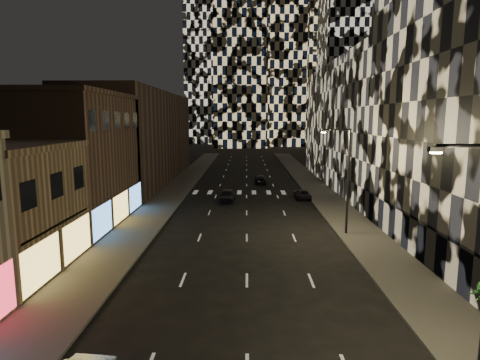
{
  "coord_description": "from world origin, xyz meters",
  "views": [
    {
      "loc": [
        -0.05,
        -3.71,
        9.96
      ],
      "look_at": [
        -0.46,
        22.06,
        6.0
      ],
      "focal_mm": 30.0,
      "sensor_mm": 36.0,
      "label": 1
    }
  ],
  "objects_px": {
    "car_dark_oncoming": "(260,179)",
    "car_dark_rightlane": "(303,195)",
    "car_dark_midlane": "(227,196)",
    "streetlight_far": "(346,174)"
  },
  "relations": [
    {
      "from": "car_dark_oncoming",
      "to": "car_dark_rightlane",
      "type": "relative_size",
      "value": 1.08
    },
    {
      "from": "car_dark_oncoming",
      "to": "car_dark_midlane",
      "type": "bearing_deg",
      "value": 71.67
    },
    {
      "from": "streetlight_far",
      "to": "car_dark_midlane",
      "type": "height_order",
      "value": "streetlight_far"
    },
    {
      "from": "car_dark_rightlane",
      "to": "car_dark_oncoming",
      "type": "bearing_deg",
      "value": 110.24
    },
    {
      "from": "streetlight_far",
      "to": "car_dark_rightlane",
      "type": "xyz_separation_m",
      "value": [
        -1.35,
        15.44,
        -4.81
      ]
    },
    {
      "from": "car_dark_oncoming",
      "to": "car_dark_rightlane",
      "type": "height_order",
      "value": "car_dark_oncoming"
    },
    {
      "from": "car_dark_midlane",
      "to": "streetlight_far",
      "type": "bearing_deg",
      "value": -48.93
    },
    {
      "from": "streetlight_far",
      "to": "car_dark_rightlane",
      "type": "bearing_deg",
      "value": 95.02
    },
    {
      "from": "streetlight_far",
      "to": "car_dark_oncoming",
      "type": "relative_size",
      "value": 2.14
    },
    {
      "from": "car_dark_midlane",
      "to": "car_dark_oncoming",
      "type": "distance_m",
      "value": 14.78
    }
  ]
}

